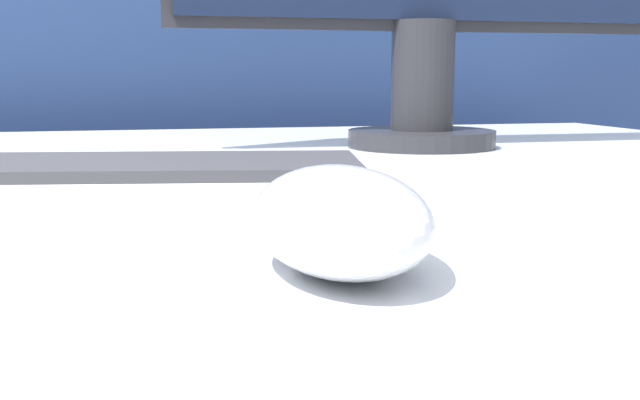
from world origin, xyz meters
name	(u,v)px	position (x,y,z in m)	size (l,w,h in m)	color
partition_panel	(156,255)	(0.00, 0.71, 0.55)	(5.00, 0.03, 1.10)	navy
computer_mouse_near	(340,219)	(0.06, -0.31, 0.80)	(0.08, 0.12, 0.04)	silver
keyboard	(92,178)	(-0.05, -0.07, 0.79)	(0.41, 0.21, 0.02)	white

